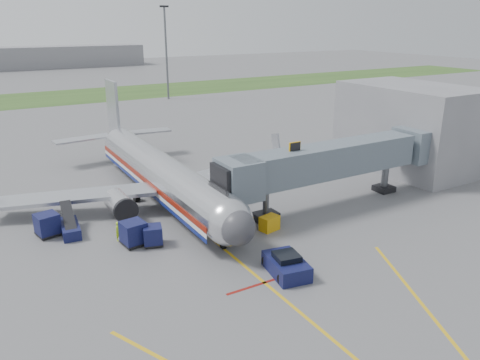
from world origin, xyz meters
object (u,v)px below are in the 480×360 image
pushback_tug (286,265)px  airliner (160,173)px  ramp_worker (119,231)px  belt_loader (70,228)px

pushback_tug → airliner: bearing=96.1°
pushback_tug → ramp_worker: bearing=127.8°
belt_loader → ramp_worker: size_ratio=2.70×
airliner → belt_loader: size_ratio=7.99×
belt_loader → airliner: bearing=23.3°
belt_loader → ramp_worker: 4.70m
airliner → ramp_worker: 10.38m
belt_loader → pushback_tug: bearing=-51.0°
airliner → ramp_worker: size_ratio=21.57×
airliner → pushback_tug: 19.19m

